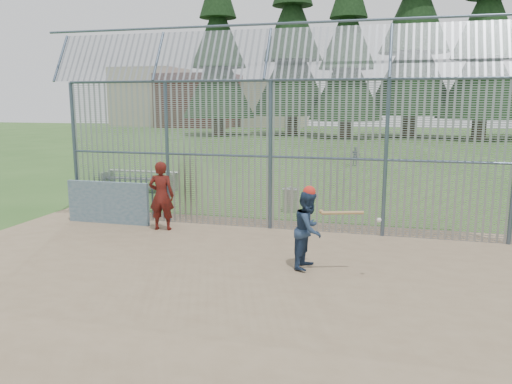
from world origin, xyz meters
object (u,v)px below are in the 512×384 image
(batter, at_px, (309,230))
(onlooker, at_px, (161,196))
(dugout_wall, at_px, (108,203))
(trash_can, at_px, (291,200))
(bleacher, at_px, (139,180))

(batter, relative_size, onlooker, 0.87)
(dugout_wall, relative_size, batter, 1.53)
(onlooker, xyz_separation_m, trash_can, (2.94, 3.16, -0.58))
(batter, xyz_separation_m, onlooker, (-4.32, 2.10, 0.12))
(batter, distance_m, bleacher, 10.88)
(batter, bearing_deg, bleacher, 55.77)
(batter, relative_size, bleacher, 0.54)
(onlooker, bearing_deg, trash_can, -142.59)
(bleacher, bearing_deg, trash_can, -19.25)
(batter, height_order, trash_can, batter)
(bleacher, bearing_deg, batter, -43.73)
(trash_can, bearing_deg, dugout_wall, -148.68)
(batter, height_order, onlooker, onlooker)
(trash_can, distance_m, bleacher, 6.86)
(trash_can, relative_size, bleacher, 0.27)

